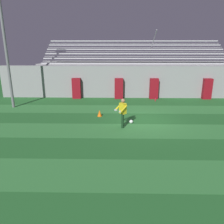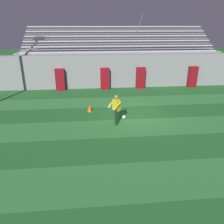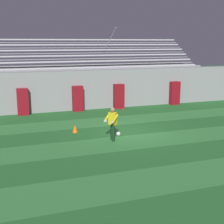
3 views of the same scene
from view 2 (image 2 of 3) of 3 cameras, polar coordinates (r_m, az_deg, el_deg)
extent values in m
plane|color=#236028|center=(13.44, 6.34, -0.69)|extent=(80.00, 80.00, 0.00)
cube|color=#337A38|center=(8.42, 14.72, -16.42)|extent=(28.00, 2.13, 0.01)
cube|color=#337A38|center=(11.89, 7.98, -3.86)|extent=(28.00, 2.13, 0.01)
cube|color=#337A38|center=(15.76, 4.53, 2.83)|extent=(28.00, 2.13, 0.01)
cube|color=gray|center=(19.19, 2.64, 10.65)|extent=(24.00, 0.60, 2.80)
cube|color=maroon|center=(18.61, -1.88, 8.70)|extent=(0.74, 0.44, 1.78)
cube|color=maroon|center=(19.04, 7.46, 8.83)|extent=(0.74, 0.44, 1.78)
cube|color=maroon|center=(18.76, -13.38, 8.23)|extent=(0.74, 0.44, 1.78)
cube|color=maroon|center=(20.55, 20.26, 8.63)|extent=(0.74, 0.44, 1.78)
cube|color=gray|center=(21.81, 1.65, 12.15)|extent=(18.00, 4.60, 2.90)
cube|color=#B7B7BC|center=(19.69, 2.41, 15.50)|extent=(17.10, 0.36, 0.10)
cube|color=gray|center=(19.52, 2.48, 14.76)|extent=(17.10, 0.60, 0.04)
cube|color=#B7B7BC|center=(20.34, 2.15, 16.84)|extent=(17.10, 0.36, 0.10)
cube|color=gray|center=(20.17, 2.22, 16.14)|extent=(17.10, 0.60, 0.04)
cube|color=#B7B7BC|center=(21.00, 1.91, 18.09)|extent=(17.10, 0.36, 0.10)
cube|color=gray|center=(20.82, 1.97, 17.43)|extent=(17.10, 0.60, 0.04)
cube|color=#B7B7BC|center=(21.67, 1.68, 19.27)|extent=(17.10, 0.36, 0.10)
cube|color=gray|center=(21.49, 1.74, 18.64)|extent=(17.10, 0.60, 0.04)
cube|color=#B7B7BC|center=(22.36, 1.45, 20.38)|extent=(17.10, 0.36, 0.10)
cube|color=gray|center=(22.16, 1.51, 19.77)|extent=(17.10, 0.60, 0.04)
cube|color=#B7B7BC|center=(23.04, 1.24, 21.42)|extent=(17.10, 0.36, 0.10)
cube|color=gray|center=(22.85, 1.30, 20.84)|extent=(17.10, 0.60, 0.04)
cylinder|color=#B7B7BC|center=(21.34, 6.75, 20.85)|extent=(0.06, 3.33, 2.05)
cylinder|color=#143319|center=(11.84, 1.14, -1.59)|extent=(0.20, 0.20, 0.82)
cylinder|color=#143319|center=(12.11, 1.07, -1.03)|extent=(0.20, 0.20, 0.82)
cube|color=yellow|center=(11.72, 1.13, 1.89)|extent=(0.42, 0.45, 0.60)
sphere|color=#A37556|center=(11.57, 1.14, 3.93)|extent=(0.22, 0.22, 0.22)
cylinder|color=yellow|center=(11.45, 1.48, 1.66)|extent=(0.43, 0.37, 0.37)
cylinder|color=yellow|center=(11.77, -0.18, 2.24)|extent=(0.43, 0.37, 0.37)
cube|color=silver|center=(11.39, 0.63, 0.86)|extent=(0.15, 0.15, 0.08)
cube|color=silver|center=(11.66, -0.75, 1.36)|extent=(0.15, 0.15, 0.08)
sphere|color=white|center=(12.75, 3.13, -1.33)|extent=(0.22, 0.22, 0.22)
cone|color=orange|center=(13.84, -5.89, 0.95)|extent=(0.30, 0.30, 0.42)
cylinder|color=red|center=(18.37, 8.01, 5.84)|extent=(0.07, 0.07, 0.24)
camera|label=1|loc=(1.37, 111.15, -39.96)|focal=35.00mm
camera|label=3|loc=(4.62, -133.17, -19.94)|focal=50.00mm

